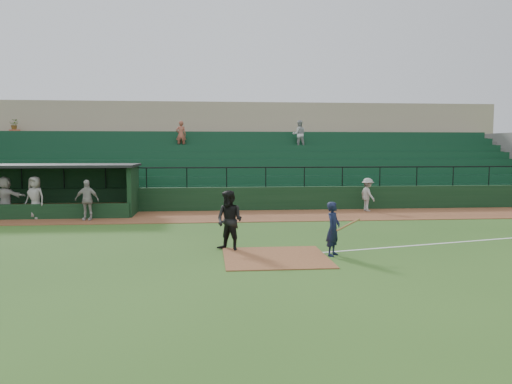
{
  "coord_description": "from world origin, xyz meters",
  "views": [
    {
      "loc": [
        -1.94,
        -15.22,
        3.18
      ],
      "look_at": [
        0.0,
        5.0,
        1.4
      ],
      "focal_mm": 35.23,
      "sensor_mm": 36.0,
      "label": 1
    }
  ],
  "objects": [
    {
      "name": "dugout",
      "position": [
        -9.75,
        9.56,
        1.33
      ],
      "size": [
        8.9,
        3.2,
        2.42
      ],
      "color": "black",
      "rests_on": "ground"
    },
    {
      "name": "dugout_player_a",
      "position": [
        -7.24,
        7.25,
        0.92
      ],
      "size": [
        1.08,
        0.54,
        1.78
      ],
      "primitive_type": "imported",
      "rotation": [
        0.0,
        0.0,
        -0.11
      ],
      "color": "#A5A09A",
      "rests_on": "warning_track"
    },
    {
      "name": "dugout_player_b",
      "position": [
        -9.65,
        7.95,
        0.98
      ],
      "size": [
        1.07,
        0.88,
        1.89
      ],
      "primitive_type": "imported",
      "rotation": [
        0.0,
        0.0,
        -0.34
      ],
      "color": "gray",
      "rests_on": "warning_track"
    },
    {
      "name": "warning_track",
      "position": [
        0.0,
        8.0,
        0.01
      ],
      "size": [
        40.0,
        4.0,
        0.03
      ],
      "primitive_type": "cube",
      "color": "brown",
      "rests_on": "ground"
    },
    {
      "name": "batter_at_plate",
      "position": [
        1.74,
        -0.84,
        0.8
      ],
      "size": [
        1.12,
        0.72,
        1.6
      ],
      "color": "black",
      "rests_on": "ground"
    },
    {
      "name": "umpire",
      "position": [
        -1.28,
        0.19,
        0.94
      ],
      "size": [
        1.15,
        1.11,
        1.87
      ],
      "primitive_type": "imported",
      "rotation": [
        0.0,
        0.0,
        -0.64
      ],
      "color": "black",
      "rests_on": "ground"
    },
    {
      "name": "runner",
      "position": [
        6.02,
        9.15,
        0.86
      ],
      "size": [
        0.85,
        1.19,
        1.66
      ],
      "primitive_type": "imported",
      "rotation": [
        0.0,
        0.0,
        1.8
      ],
      "color": "gray",
      "rests_on": "warning_track"
    },
    {
      "name": "ground",
      "position": [
        0.0,
        0.0,
        0.0
      ],
      "size": [
        90.0,
        90.0,
        0.0
      ],
      "primitive_type": "plane",
      "color": "#2B5019",
      "rests_on": "ground"
    },
    {
      "name": "foul_line",
      "position": [
        8.0,
        1.2,
        0.01
      ],
      "size": [
        17.49,
        4.44,
        0.01
      ],
      "primitive_type": "cube",
      "rotation": [
        0.0,
        0.0,
        0.24
      ],
      "color": "white",
      "rests_on": "ground"
    },
    {
      "name": "stadium_structure",
      "position": [
        -0.0,
        16.46,
        2.3
      ],
      "size": [
        38.0,
        13.08,
        6.4
      ],
      "color": "black",
      "rests_on": "ground"
    },
    {
      "name": "home_plate_dirt",
      "position": [
        0.0,
        -1.0,
        0.01
      ],
      "size": [
        3.0,
        3.0,
        0.03
      ],
      "primitive_type": "cube",
      "color": "brown",
      "rests_on": "ground"
    },
    {
      "name": "dugout_player_c",
      "position": [
        -11.02,
        8.19,
        0.97
      ],
      "size": [
        1.83,
        0.97,
        1.88
      ],
      "primitive_type": "imported",
      "rotation": [
        0.0,
        0.0,
        2.89
      ],
      "color": "#ACA7A1",
      "rests_on": "warning_track"
    }
  ]
}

